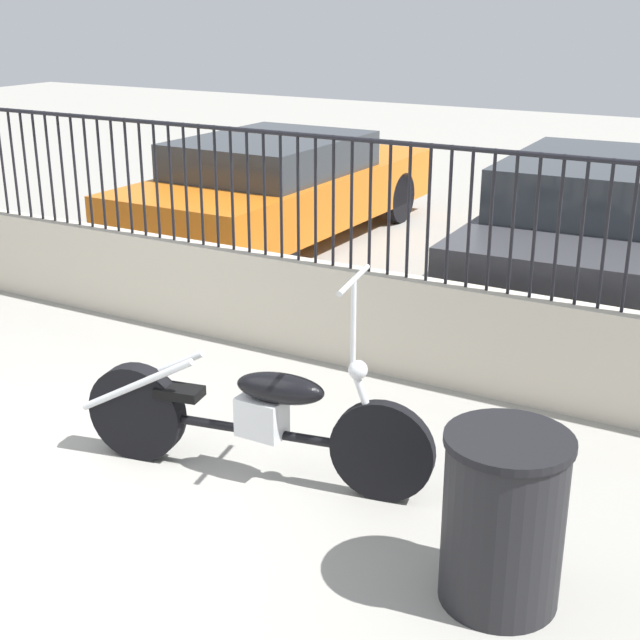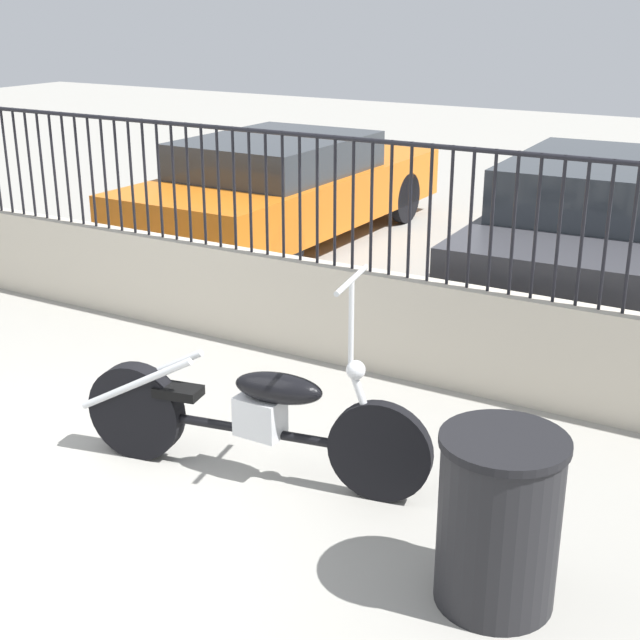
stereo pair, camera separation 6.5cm
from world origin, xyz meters
TOP-DOWN VIEW (x-y plane):
  - low_wall at (0.00, 3.04)m, footprint 8.67×0.18m
  - fence_railing at (0.00, 3.04)m, footprint 8.67×0.04m
  - motorcycle_black at (0.94, 1.17)m, footprint 2.20×0.68m
  - trash_bin at (2.69, 0.81)m, footprint 0.60×0.60m
  - car_orange at (-1.83, 6.04)m, footprint 1.88×4.58m
  - car_dark_grey at (2.03, 5.53)m, footprint 2.02×4.42m

SIDE VIEW (x-z plane):
  - motorcycle_black at x=0.94m, z-range -0.28..1.05m
  - low_wall at x=0.00m, z-range 0.00..0.78m
  - trash_bin at x=2.69m, z-range 0.00..0.87m
  - car_orange at x=-1.83m, z-range 0.02..1.25m
  - car_dark_grey at x=2.03m, z-range 0.01..1.40m
  - fence_railing at x=0.00m, z-range 0.90..1.90m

